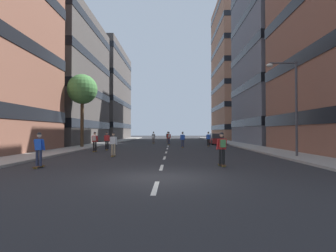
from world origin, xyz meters
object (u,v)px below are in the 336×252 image
(skater_2, at_px, (208,138))
(streetlamp_right, at_px, (291,98))
(skater_0, at_px, (39,148))
(skater_6, at_px, (113,143))
(skater_4, at_px, (107,140))
(skater_5, at_px, (95,140))
(street_tree_near, at_px, (82,90))
(skater_9, at_px, (169,137))
(skater_7, at_px, (168,136))
(parked_car_near, at_px, (217,139))
(skater_1, at_px, (183,139))
(skater_3, at_px, (222,147))
(skater_8, at_px, (153,137))

(skater_2, bearing_deg, streetlamp_right, -75.33)
(skater_0, height_order, skater_6, same)
(skater_2, xyz_separation_m, skater_4, (-10.73, -6.86, 0.00))
(skater_0, distance_m, skater_6, 6.70)
(streetlamp_right, xyz_separation_m, skater_0, (-14.83, -5.38, -3.15))
(skater_5, bearing_deg, street_tree_near, 118.08)
(streetlamp_right, height_order, skater_9, streetlamp_right)
(street_tree_near, relative_size, skater_2, 4.47)
(skater_7, distance_m, skater_9, 7.24)
(parked_car_near, distance_m, skater_1, 9.08)
(skater_3, bearing_deg, skater_7, 96.38)
(skater_6, relative_size, skater_7, 1.00)
(skater_1, xyz_separation_m, skater_7, (-1.91, 13.57, 0.00))
(skater_3, height_order, skater_8, same)
(streetlamp_right, height_order, skater_2, streetlamp_right)
(skater_4, bearing_deg, skater_2, 32.58)
(streetlamp_right, relative_size, skater_9, 3.65)
(skater_3, bearing_deg, parked_car_near, 81.57)
(street_tree_near, distance_m, skater_8, 14.66)
(streetlamp_right, xyz_separation_m, skater_5, (-15.09, 5.40, -3.12))
(parked_car_near, relative_size, skater_6, 2.47)
(streetlamp_right, bearing_deg, skater_1, 120.50)
(skater_6, bearing_deg, skater_4, 107.10)
(parked_car_near, distance_m, skater_6, 21.34)
(skater_1, bearing_deg, parked_car_near, 56.38)
(street_tree_near, xyz_separation_m, skater_7, (9.13, 14.50, -5.40))
(streetlamp_right, xyz_separation_m, skater_6, (-12.44, 0.88, -3.15))
(skater_0, bearing_deg, street_tree_near, 101.19)
(skater_5, height_order, skater_9, same)
(skater_1, height_order, skater_5, same)
(skater_9, bearing_deg, skater_7, 92.23)
(skater_1, xyz_separation_m, skater_6, (-5.42, -11.05, 0.00))
(skater_7, bearing_deg, parked_car_near, -40.91)
(streetlamp_right, bearing_deg, parked_car_near, 95.86)
(skater_7, bearing_deg, skater_6, -98.11)
(skater_0, height_order, skater_9, same)
(parked_car_near, relative_size, skater_7, 2.47)
(skater_6, relative_size, skater_9, 1.00)
(skater_5, distance_m, skater_8, 17.74)
(skater_0, distance_m, skater_3, 9.29)
(skater_2, relative_size, skater_8, 1.00)
(skater_5, bearing_deg, parked_car_near, 47.08)
(skater_3, bearing_deg, streetlamp_right, 39.64)
(skater_7, xyz_separation_m, skater_9, (0.28, -7.24, 0.03))
(skater_4, xyz_separation_m, skater_7, (5.59, 17.84, 0.00))
(skater_8, bearing_deg, skater_9, -61.61)
(street_tree_near, xyz_separation_m, skater_5, (2.98, -5.59, -5.37))
(skater_1, height_order, skater_8, same)
(parked_car_near, relative_size, skater_3, 2.47)
(street_tree_near, bearing_deg, skater_5, -61.92)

